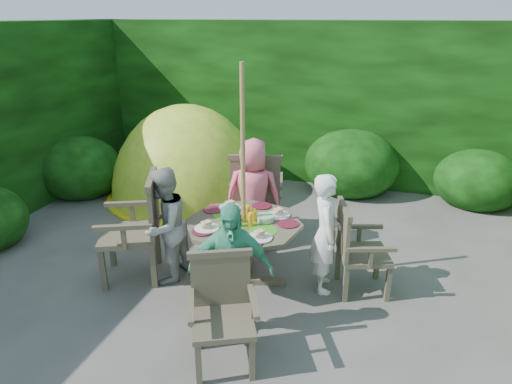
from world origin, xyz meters
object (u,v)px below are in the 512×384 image
(parasol_pole, at_px, (243,182))
(garden_chair_back, at_px, (256,193))
(garden_chair_right, at_px, (357,248))
(garden_chair_left, at_px, (138,227))
(garden_chair_front, at_px, (222,309))
(child_left, at_px, (165,226))
(patio_table, at_px, (244,232))
(dome_tent, at_px, (188,195))
(child_right, at_px, (326,233))
(child_front, at_px, (231,271))
(child_back, at_px, (253,195))

(parasol_pole, distance_m, garden_chair_back, 1.21)
(garden_chair_right, height_order, garden_chair_left, garden_chair_left)
(garden_chair_front, distance_m, child_left, 1.36)
(patio_table, relative_size, child_left, 1.15)
(child_left, bearing_deg, dome_tent, -157.09)
(parasol_pole, relative_size, child_right, 1.82)
(garden_chair_back, bearing_deg, patio_table, 87.40)
(garden_chair_right, distance_m, garden_chair_front, 1.57)
(patio_table, xyz_separation_m, garden_chair_back, (-0.21, 1.07, -0.01))
(child_front, bearing_deg, garden_chair_left, 138.87)
(child_left, xyz_separation_m, dome_tent, (-0.82, 2.20, -0.60))
(patio_table, distance_m, child_front, 0.80)
(garden_chair_back, relative_size, garden_chair_front, 1.23)
(garden_chair_left, bearing_deg, parasol_pole, 76.21)
(dome_tent, bearing_deg, parasol_pole, -66.78)
(parasol_pole, xyz_separation_m, garden_chair_left, (-1.07, -0.19, -0.53))
(garden_chair_right, bearing_deg, child_right, 81.25)
(child_back, xyz_separation_m, dome_tent, (-1.45, 1.26, -0.65))
(child_left, bearing_deg, garden_chair_front, 48.95)
(garden_chair_left, bearing_deg, child_front, 40.28)
(parasol_pole, height_order, garden_chair_back, parasol_pole)
(parasol_pole, bearing_deg, garden_chair_front, -79.66)
(garden_chair_back, relative_size, child_right, 0.87)
(parasol_pole, xyz_separation_m, garden_chair_front, (0.20, -1.09, -0.65))
(dome_tent, bearing_deg, child_front, -72.99)
(parasol_pole, relative_size, garden_chair_front, 2.58)
(garden_chair_back, relative_size, dome_tent, 0.38)
(child_left, bearing_deg, garden_chair_back, 157.21)
(garden_chair_left, xyz_separation_m, garden_chair_front, (1.27, -0.90, -0.11))
(patio_table, bearing_deg, parasol_pole, -155.92)
(child_right, xyz_separation_m, child_back, (-0.94, 0.63, 0.05))
(patio_table, bearing_deg, child_right, 11.21)
(patio_table, distance_m, child_right, 0.80)
(child_right, bearing_deg, parasol_pole, 86.34)
(patio_table, xyz_separation_m, dome_tent, (-1.61, 2.05, -0.57))
(garden_chair_front, relative_size, child_left, 0.71)
(child_back, bearing_deg, garden_chair_right, 140.19)
(garden_chair_left, xyz_separation_m, child_front, (1.23, -0.59, 0.04))
(garden_chair_left, bearing_deg, garden_chair_back, 121.61)
(child_right, bearing_deg, child_left, 86.34)
(garden_chair_back, xyz_separation_m, child_right, (0.99, -0.91, 0.04))
(child_right, distance_m, child_back, 1.13)
(garden_chair_front, bearing_deg, child_front, 72.88)
(garden_chair_back, height_order, child_right, child_right)
(patio_table, height_order, parasol_pole, parasol_pole)
(parasol_pole, bearing_deg, garden_chair_right, 10.79)
(patio_table, relative_size, child_front, 1.13)
(garden_chair_left, relative_size, child_right, 0.88)
(garden_chair_right, xyz_separation_m, child_right, (-0.30, -0.05, 0.14))
(garden_chair_left, relative_size, child_left, 0.88)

